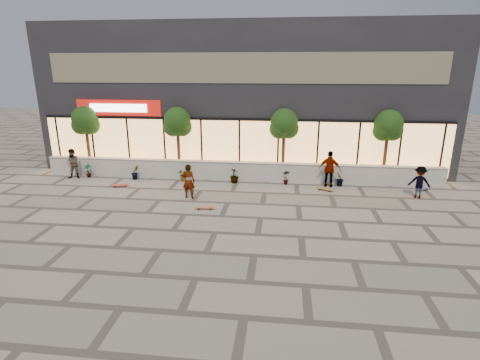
# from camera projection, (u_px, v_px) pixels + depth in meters

# --- Properties ---
(ground) EXTENTS (80.00, 80.00, 0.00)m
(ground) POSITION_uv_depth(u_px,v_px,m) (215.00, 233.00, 14.29)
(ground) COLOR #A2978D
(ground) RESTS_ON ground
(planter_wall) EXTENTS (22.00, 0.42, 1.04)m
(planter_wall) POSITION_uv_depth(u_px,v_px,m) (237.00, 171.00, 20.79)
(planter_wall) COLOR silver
(planter_wall) RESTS_ON ground
(retail_building) EXTENTS (24.00, 9.17, 8.50)m
(retail_building) POSITION_uv_depth(u_px,v_px,m) (247.00, 95.00, 24.91)
(retail_building) COLOR #242329
(retail_building) RESTS_ON ground
(shrub_a) EXTENTS (0.43, 0.29, 0.81)m
(shrub_a) POSITION_uv_depth(u_px,v_px,m) (88.00, 171.00, 21.24)
(shrub_a) COLOR #193E13
(shrub_a) RESTS_ON ground
(shrub_b) EXTENTS (0.57, 0.57, 0.81)m
(shrub_b) POSITION_uv_depth(u_px,v_px,m) (135.00, 172.00, 20.93)
(shrub_b) COLOR #193E13
(shrub_b) RESTS_ON ground
(shrub_c) EXTENTS (0.68, 0.77, 0.81)m
(shrub_c) POSITION_uv_depth(u_px,v_px,m) (184.00, 174.00, 20.62)
(shrub_c) COLOR #193E13
(shrub_c) RESTS_ON ground
(shrub_d) EXTENTS (0.64, 0.64, 0.81)m
(shrub_d) POSITION_uv_depth(u_px,v_px,m) (234.00, 175.00, 20.31)
(shrub_d) COLOR #193E13
(shrub_d) RESTS_ON ground
(shrub_e) EXTENTS (0.46, 0.35, 0.81)m
(shrub_e) POSITION_uv_depth(u_px,v_px,m) (286.00, 177.00, 20.00)
(shrub_e) COLOR #193E13
(shrub_e) RESTS_ON ground
(shrub_f) EXTENTS (0.55, 0.57, 0.81)m
(shrub_f) POSITION_uv_depth(u_px,v_px,m) (340.00, 179.00, 19.69)
(shrub_f) COLOR #193E13
(shrub_f) RESTS_ON ground
(tree_west) EXTENTS (1.60, 1.50, 3.92)m
(tree_west) POSITION_uv_depth(u_px,v_px,m) (85.00, 122.00, 21.73)
(tree_west) COLOR #4D331B
(tree_west) RESTS_ON ground
(tree_midwest) EXTENTS (1.60, 1.50, 3.92)m
(tree_midwest) POSITION_uv_depth(u_px,v_px,m) (177.00, 124.00, 21.12)
(tree_midwest) COLOR #4D331B
(tree_midwest) RESTS_ON ground
(tree_mideast) EXTENTS (1.60, 1.50, 3.92)m
(tree_mideast) POSITION_uv_depth(u_px,v_px,m) (284.00, 125.00, 20.46)
(tree_mideast) COLOR #4D331B
(tree_mideast) RESTS_ON ground
(tree_east) EXTENTS (1.60, 1.50, 3.92)m
(tree_east) POSITION_uv_depth(u_px,v_px,m) (388.00, 127.00, 19.84)
(tree_east) COLOR #4D331B
(tree_east) RESTS_ON ground
(skater_center) EXTENTS (0.64, 0.44, 1.68)m
(skater_center) POSITION_uv_depth(u_px,v_px,m) (189.00, 181.00, 17.80)
(skater_center) COLOR white
(skater_center) RESTS_ON ground
(skater_left) EXTENTS (0.92, 0.76, 1.70)m
(skater_left) POSITION_uv_depth(u_px,v_px,m) (74.00, 164.00, 20.94)
(skater_left) COLOR #867056
(skater_left) RESTS_ON ground
(skater_right_near) EXTENTS (1.20, 0.70, 1.92)m
(skater_right_near) POSITION_uv_depth(u_px,v_px,m) (330.00, 169.00, 19.44)
(skater_right_near) COLOR silver
(skater_right_near) RESTS_ON ground
(skater_right_far) EXTENTS (1.13, 0.84, 1.56)m
(skater_right_far) POSITION_uv_depth(u_px,v_px,m) (420.00, 182.00, 17.87)
(skater_right_far) COLOR maroon
(skater_right_far) RESTS_ON ground
(skateboard_center) EXTENTS (0.86, 0.27, 0.10)m
(skateboard_center) POSITION_uv_depth(u_px,v_px,m) (205.00, 208.00, 16.57)
(skateboard_center) COLOR #965731
(skateboard_center) RESTS_ON ground
(skateboard_left) EXTENTS (0.89, 0.50, 0.10)m
(skateboard_left) POSITION_uv_depth(u_px,v_px,m) (120.00, 185.00, 19.71)
(skateboard_left) COLOR red
(skateboard_left) RESTS_ON ground
(skateboard_right_near) EXTENTS (0.85, 0.63, 0.10)m
(skateboard_right_near) POSITION_uv_depth(u_px,v_px,m) (325.00, 189.00, 19.08)
(skateboard_right_near) COLOR olive
(skateboard_right_near) RESTS_ON ground
(skateboard_right_far) EXTENTS (0.75, 0.59, 0.09)m
(skateboard_right_far) POSITION_uv_depth(u_px,v_px,m) (423.00, 189.00, 19.08)
(skateboard_right_far) COLOR #4E4178
(skateboard_right_far) RESTS_ON ground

